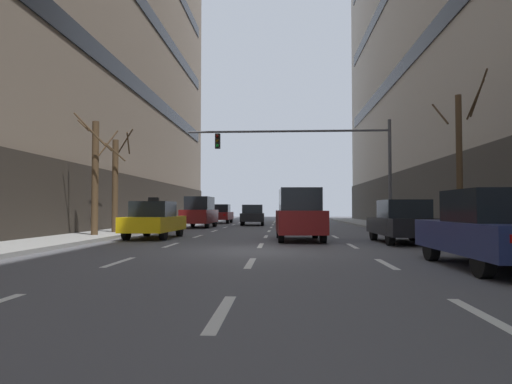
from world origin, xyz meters
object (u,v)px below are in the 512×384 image
(car_parked_1, at_px, (493,230))
(street_tree_0, at_px, (460,161))
(car_driving_0, at_px, (200,212))
(car_driving_4, at_px, (299,215))
(taxi_driving_1, at_px, (290,214))
(car_driving_5, at_px, (220,214))
(street_tree_2, at_px, (115,183))
(street_tree_1, at_px, (95,176))
(traffic_signal_0, at_px, (322,152))
(taxi_driving_3, at_px, (154,220))
(car_driving_2, at_px, (253,215))
(car_parked_2, at_px, (402,222))

(car_parked_1, relative_size, street_tree_0, 0.73)
(car_driving_0, xyz_separation_m, car_driving_4, (6.27, -11.98, -0.00))
(taxi_driving_1, distance_m, car_driving_5, 6.90)
(street_tree_2, bearing_deg, street_tree_0, -15.90)
(car_driving_0, bearing_deg, street_tree_1, -102.99)
(street_tree_0, bearing_deg, car_driving_4, 171.19)
(traffic_signal_0, bearing_deg, street_tree_2, -161.21)
(car_driving_4, xyz_separation_m, street_tree_0, (5.98, -0.93, 2.04))
(car_driving_5, relative_size, traffic_signal_0, 0.39)
(car_driving_5, relative_size, street_tree_0, 0.71)
(taxi_driving_3, bearing_deg, street_tree_2, 138.12)
(car_driving_0, xyz_separation_m, car_driving_5, (0.13, 9.22, -0.22))
(car_driving_2, xyz_separation_m, car_parked_1, (6.74, -24.68, 0.05))
(taxi_driving_1, relative_size, car_parked_1, 0.97)
(taxi_driving_3, relative_size, street_tree_0, 0.69)
(taxi_driving_3, distance_m, car_parked_1, 13.58)
(taxi_driving_3, relative_size, traffic_signal_0, 0.38)
(car_driving_2, xyz_separation_m, car_driving_4, (2.96, -16.39, 0.26))
(taxi_driving_3, height_order, street_tree_1, street_tree_1)
(street_tree_0, height_order, street_tree_2, street_tree_0)
(taxi_driving_1, bearing_deg, street_tree_0, -76.78)
(car_driving_2, bearing_deg, taxi_driving_3, -101.78)
(car_parked_1, bearing_deg, street_tree_0, 73.35)
(traffic_signal_0, bearing_deg, car_parked_1, -81.54)
(taxi_driving_3, distance_m, street_tree_0, 12.52)
(traffic_signal_0, height_order, street_tree_1, traffic_signal_0)
(car_driving_2, xyz_separation_m, car_parked_2, (6.74, -17.51, 0.01))
(taxi_driving_1, distance_m, street_tree_0, 25.93)
(taxi_driving_1, distance_m, street_tree_2, 22.81)
(car_driving_2, height_order, street_tree_1, street_tree_1)
(car_parked_2, bearing_deg, car_driving_5, 113.94)
(taxi_driving_3, relative_size, car_driving_5, 0.97)
(car_parked_1, bearing_deg, car_driving_5, 108.58)
(car_driving_5, height_order, car_parked_1, car_parked_1)
(street_tree_1, distance_m, street_tree_2, 2.39)
(car_driving_0, xyz_separation_m, street_tree_1, (-2.56, -11.08, 1.68))
(car_driving_2, xyz_separation_m, car_driving_5, (-3.17, 4.81, 0.04))
(car_driving_4, bearing_deg, car_driving_5, 106.13)
(car_driving_2, relative_size, car_driving_4, 0.98)
(taxi_driving_3, xyz_separation_m, car_parked_2, (9.97, -2.05, 0.00))
(car_driving_2, distance_m, car_driving_5, 5.76)
(car_driving_0, height_order, traffic_signal_0, traffic_signal_0)
(car_parked_1, xyz_separation_m, traffic_signal_0, (-2.25, 15.09, 3.57))
(traffic_signal_0, relative_size, street_tree_2, 2.21)
(car_parked_2, distance_m, street_tree_1, 12.91)
(taxi_driving_3, xyz_separation_m, street_tree_1, (-2.63, -0.03, 1.93))
(car_parked_2, bearing_deg, car_driving_0, 127.47)
(taxi_driving_1, height_order, street_tree_0, street_tree_0)
(car_driving_5, bearing_deg, car_driving_4, -73.87)
(car_driving_4, bearing_deg, car_driving_2, 100.25)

